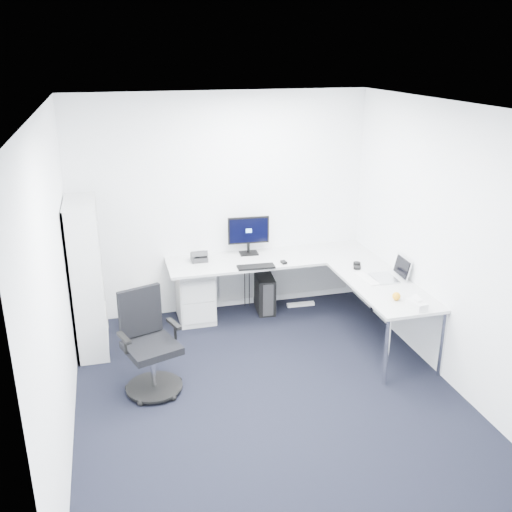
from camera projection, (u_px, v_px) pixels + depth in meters
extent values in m
plane|color=black|center=(269.00, 396.00, 5.48)|extent=(4.20, 4.20, 0.00)
plane|color=white|center=(272.00, 108.00, 4.56)|extent=(4.20, 4.20, 0.00)
cube|color=white|center=(222.00, 205.00, 6.92)|extent=(3.60, 0.02, 2.70)
cube|color=white|center=(377.00, 398.00, 3.11)|extent=(3.60, 0.02, 2.70)
cube|color=white|center=(56.00, 286.00, 4.58)|extent=(0.02, 4.20, 2.70)
cube|color=white|center=(450.00, 248.00, 5.45)|extent=(0.02, 4.20, 2.70)
cube|color=#B4B6B6|center=(195.00, 294.00, 6.94)|extent=(0.43, 0.53, 0.65)
cube|color=black|center=(264.00, 293.00, 7.22)|extent=(0.26, 0.49, 0.46)
cube|color=beige|center=(148.00, 309.00, 6.82)|extent=(0.22, 0.46, 0.42)
cube|color=silver|center=(301.00, 304.00, 7.39)|extent=(0.36, 0.08, 0.04)
cube|color=black|center=(256.00, 267.00, 6.61)|extent=(0.44, 0.18, 0.02)
cube|color=black|center=(284.00, 262.00, 6.74)|extent=(0.06, 0.10, 0.03)
cube|color=silver|center=(367.00, 279.00, 6.28)|extent=(0.15, 0.41, 0.01)
sphere|color=orange|center=(396.00, 296.00, 5.75)|extent=(0.08, 0.08, 0.08)
cube|color=silver|center=(417.00, 305.00, 5.57)|extent=(0.14, 0.23, 0.07)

